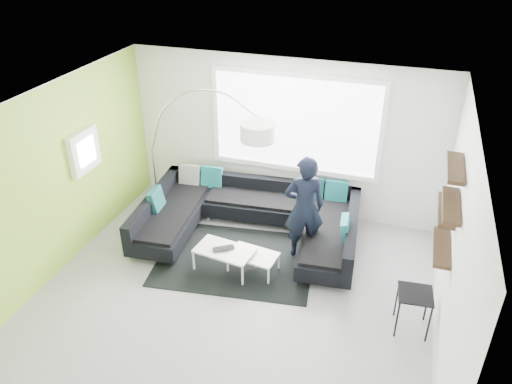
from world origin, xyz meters
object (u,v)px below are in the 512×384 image
coffee_table (239,260)px  laptop (224,250)px  sectional_sofa (249,221)px  arc_lamp (152,150)px  side_table (412,311)px  person (304,208)px

coffee_table → laptop: laptop is taller
sectional_sofa → arc_lamp: bearing=166.0°
coffee_table → laptop: (-0.20, -0.08, 0.20)m
sectional_sofa → laptop: sectional_sofa is taller
sectional_sofa → coffee_table: 0.88m
side_table → person: (-1.75, 1.17, 0.56)m
laptop → coffee_table: bearing=-12.4°
arc_lamp → coffee_table: bearing=-18.5°
person → arc_lamp: bearing=-32.1°
coffee_table → side_table: (2.57, -0.45, 0.11)m
arc_lamp → laptop: (1.79, -1.23, -0.87)m
sectional_sofa → person: bearing=-13.1°
arc_lamp → person: bearing=2.9°
coffee_table → person: size_ratio=0.66×
coffee_table → person: person is taller
arc_lamp → laptop: arc_lamp is taller
coffee_table → arc_lamp: arc_lamp is taller
coffee_table → laptop: size_ratio=2.92×
sectional_sofa → laptop: (-0.08, -0.94, 0.05)m
sectional_sofa → arc_lamp: 2.10m
coffee_table → arc_lamp: bearing=157.6°
side_table → sectional_sofa: bearing=154.1°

